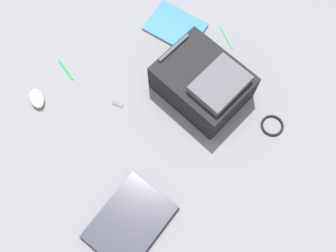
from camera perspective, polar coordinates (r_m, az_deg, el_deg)
The scene contains 9 objects.
ground_plane at distance 1.83m, azimuth -0.25°, elevation 1.40°, with size 3.87×3.87×0.00m, color slate.
backpack at distance 1.80m, azimuth 5.22°, elevation 6.31°, with size 0.35×0.43×0.22m.
laptop at distance 1.70m, azimuth -5.59°, elevation -13.82°, with size 0.40×0.33×0.03m.
book_comic at distance 2.06m, azimuth 1.07°, elevation 14.38°, with size 0.28×0.33×0.02m.
computer_mouse at distance 1.95m, azimuth -18.69°, elevation 3.85°, with size 0.06×0.11×0.04m, color silver.
cable_coil at distance 1.87m, azimuth 15.05°, elevation 0.07°, with size 0.11×0.11×0.01m, color black.
pen_black at distance 2.00m, azimuth -14.78°, elevation 7.96°, with size 0.01×0.01×0.13m, color #198C33.
pen_blue at distance 2.05m, azimuth 8.52°, elevation 12.74°, with size 0.01×0.01×0.14m, color #198C33.
usb_stick at distance 1.87m, azimuth -7.42°, elevation 3.25°, with size 0.02×0.05×0.01m, color black.
Camera 1 is at (-0.43, -0.53, 1.70)m, focal length 41.55 mm.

